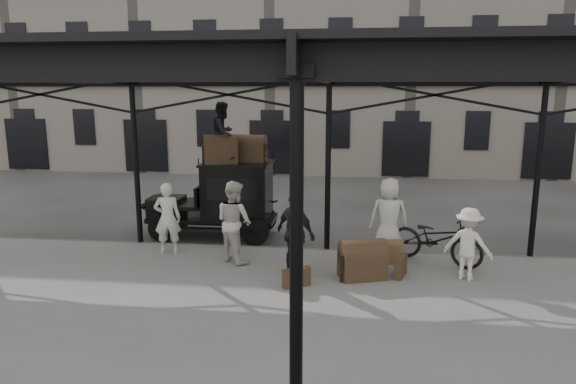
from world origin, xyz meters
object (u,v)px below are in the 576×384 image
Objects in this scene: bicycle at (436,239)px; steamer_trunk_roof_near at (221,151)px; steamer_trunk_platform at (362,262)px; taxi at (227,196)px; porter_official at (296,233)px; porter_left at (167,218)px.

steamer_trunk_roof_near reaches higher than bicycle.
taxi is at bearing 121.71° from steamer_trunk_platform.
steamer_trunk_roof_near is (-2.38, 2.97, 1.41)m from porter_official.
taxi is 2.30m from porter_left.
steamer_trunk_platform is (-1.74, -1.22, -0.23)m from bicycle.
porter_left is 1.99× the size of steamer_trunk_roof_near.
porter_left is 4.95m from steamer_trunk_platform.
porter_official is at bearing -54.43° from taxi.
porter_left is at bearing 148.51° from steamer_trunk_platform.
porter_official is 1.58m from steamer_trunk_platform.
bicycle is at bearing 17.36° from steamer_trunk_platform.
taxi is at bearing -13.07° from porter_official.
bicycle is (5.50, -2.01, -0.47)m from taxi.
taxi reaches higher than bicycle.
taxi is 5.01m from steamer_trunk_platform.
bicycle is 6.12m from steamer_trunk_roof_near.
taxi is 1.64× the size of bicycle.
steamer_trunk_roof_near is at bearing 124.54° from steamer_trunk_platform.
steamer_trunk_roof_near reaches higher than porter_official.
taxi reaches higher than porter_left.
porter_official is 4.06m from steamer_trunk_roof_near.
porter_left is 2.50m from steamer_trunk_roof_near.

